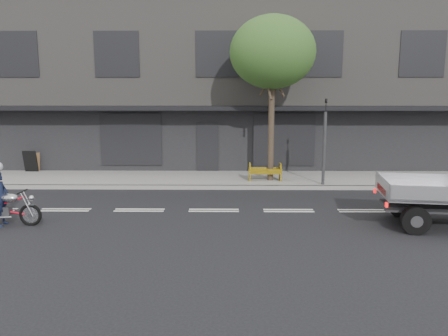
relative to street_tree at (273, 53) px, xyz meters
The scene contains 10 objects.
ground 7.09m from the street_tree, 117.65° to the right, with size 80.00×80.00×0.00m, color black.
sidewalk 5.67m from the street_tree, 167.20° to the left, with size 32.00×3.20×0.15m, color gray.
kerb 5.75m from the street_tree, 153.43° to the right, with size 32.00×0.20×0.15m, color gray.
building_main 7.54m from the street_tree, 107.22° to the left, with size 26.00×10.00×8.00m, color slate.
street_tree is the anchor object (origin of this frame).
traffic_light_pole 4.23m from the street_tree, 23.03° to the right, with size 0.12×0.12×3.50m.
motorcycle 11.01m from the street_tree, 144.02° to the right, with size 1.99×0.58×1.02m.
rider 11.01m from the street_tree, 144.52° to the right, with size 0.57×0.38×1.57m, color #121933.
construction_barrier 4.77m from the street_tree, 127.75° to the right, with size 1.34×0.54×0.75m, color yellow, non-canonical shape.
sandwich_board 11.85m from the street_tree, behind, with size 0.62×0.41×0.97m, color black, non-canonical shape.
Camera 1 is at (0.48, -13.56, 3.77)m, focal length 35.00 mm.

